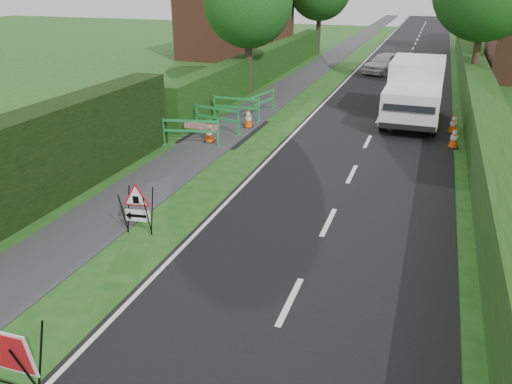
# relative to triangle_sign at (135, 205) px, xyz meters

# --- Properties ---
(ground) EXTENTS (120.00, 120.00, 0.00)m
(ground) POSITION_rel_triangle_sign_xyz_m (1.65, -2.40, -0.76)
(ground) COLOR #1A4A15
(ground) RESTS_ON ground
(road_surface) EXTENTS (6.00, 90.00, 0.02)m
(road_surface) POSITION_rel_triangle_sign_xyz_m (4.15, 32.60, -0.76)
(road_surface) COLOR black
(road_surface) RESTS_ON ground
(footpath) EXTENTS (2.00, 90.00, 0.02)m
(footpath) POSITION_rel_triangle_sign_xyz_m (-1.35, 32.60, -0.76)
(footpath) COLOR #2D2D30
(footpath) RESTS_ON ground
(hedge_west_far) EXTENTS (1.00, 24.00, 1.80)m
(hedge_west_far) POSITION_rel_triangle_sign_xyz_m (-3.35, 19.60, -0.76)
(hedge_west_far) COLOR #14380F
(hedge_west_far) RESTS_ON ground
(hedge_east) EXTENTS (1.20, 50.00, 1.50)m
(hedge_east) POSITION_rel_triangle_sign_xyz_m (8.15, 13.60, -0.76)
(hedge_east) COLOR #14380F
(hedge_east) RESTS_ON ground
(house_west) EXTENTS (7.50, 7.40, 7.88)m
(house_west) POSITION_rel_triangle_sign_xyz_m (-8.35, 27.60, 2.13)
(house_west) COLOR brown
(house_west) RESTS_ON ground
(tree_nw) EXTENTS (4.40, 4.40, 6.70)m
(tree_nw) POSITION_rel_triangle_sign_xyz_m (-2.95, 15.60, 3.72)
(tree_nw) COLOR #2D2116
(tree_nw) RESTS_ON ground
(triangle_sign) EXTENTS (0.85, 0.85, 1.10)m
(triangle_sign) POSITION_rel_triangle_sign_xyz_m (0.00, 0.00, 0.00)
(triangle_sign) COLOR black
(triangle_sign) RESTS_ON ground
(works_van) EXTENTS (2.20, 5.46, 2.48)m
(works_van) POSITION_rel_triangle_sign_xyz_m (5.47, 12.69, 0.55)
(works_van) COLOR silver
(works_van) RESTS_ON ground
(traffic_cone_0) EXTENTS (0.38, 0.38, 0.79)m
(traffic_cone_0) POSITION_rel_triangle_sign_xyz_m (7.12, 9.47, -0.37)
(traffic_cone_0) COLOR black
(traffic_cone_0) RESTS_ON ground
(traffic_cone_1) EXTENTS (0.38, 0.38, 0.79)m
(traffic_cone_1) POSITION_rel_triangle_sign_xyz_m (7.12, 11.41, -0.37)
(traffic_cone_1) COLOR black
(traffic_cone_1) RESTS_ON ground
(traffic_cone_2) EXTENTS (0.38, 0.38, 0.79)m
(traffic_cone_2) POSITION_rel_triangle_sign_xyz_m (6.33, 14.12, -0.37)
(traffic_cone_2) COLOR black
(traffic_cone_2) RESTS_ON ground
(traffic_cone_3) EXTENTS (0.38, 0.38, 0.79)m
(traffic_cone_3) POSITION_rel_triangle_sign_xyz_m (-1.38, 7.16, -0.37)
(traffic_cone_3) COLOR black
(traffic_cone_3) RESTS_ON ground
(traffic_cone_4) EXTENTS (0.38, 0.38, 0.79)m
(traffic_cone_4) POSITION_rel_triangle_sign_xyz_m (-0.70, 9.47, -0.37)
(traffic_cone_4) COLOR black
(traffic_cone_4) RESTS_ON ground
(ped_barrier_0) EXTENTS (2.09, 0.80, 1.00)m
(ped_barrier_0) POSITION_rel_triangle_sign_xyz_m (-1.83, 6.54, -0.13)
(ped_barrier_0) COLOR #1A933F
(ped_barrier_0) RESTS_ON ground
(ped_barrier_1) EXTENTS (2.09, 0.76, 1.00)m
(ped_barrier_1) POSITION_rel_triangle_sign_xyz_m (-1.65, 8.49, -0.13)
(ped_barrier_1) COLOR #1A933F
(ped_barrier_1) RESTS_ON ground
(ped_barrier_2) EXTENTS (2.07, 0.41, 1.00)m
(ped_barrier_2) POSITION_rel_triangle_sign_xyz_m (-1.59, 10.41, -0.13)
(ped_barrier_2) COLOR #1A933F
(ped_barrier_2) RESTS_ON ground
(ped_barrier_3) EXTENTS (0.73, 2.09, 1.00)m
(ped_barrier_3) POSITION_rel_triangle_sign_xyz_m (-0.83, 11.63, -0.13)
(ped_barrier_3) COLOR #1A933F
(ped_barrier_3) RESTS_ON ground
(redwhite_plank) EXTENTS (1.50, 0.19, 0.25)m
(redwhite_plank) POSITION_rel_triangle_sign_xyz_m (-1.86, 7.51, -0.76)
(redwhite_plank) COLOR red
(redwhite_plank) RESTS_ON ground
(hatchback_car) EXTENTS (2.79, 4.02, 1.27)m
(hatchback_car) POSITION_rel_triangle_sign_xyz_m (3.12, 24.13, -0.13)
(hatchback_car) COLOR silver
(hatchback_car) RESTS_ON ground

